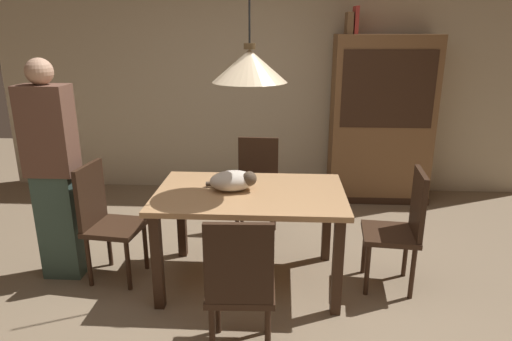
% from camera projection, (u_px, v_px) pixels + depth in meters
% --- Properties ---
extents(ground, '(10.00, 10.00, 0.00)m').
position_uv_depth(ground, '(254.00, 311.00, 3.18)').
color(ground, '#847056').
extents(back_wall, '(6.40, 0.10, 2.90)m').
position_uv_depth(back_wall, '(268.00, 69.00, 5.27)').
color(back_wall, beige).
rests_on(back_wall, ground).
extents(dining_table, '(1.40, 0.90, 0.75)m').
position_uv_depth(dining_table, '(250.00, 204.00, 3.37)').
color(dining_table, tan).
rests_on(dining_table, ground).
extents(chair_far_back, '(0.42, 0.42, 0.93)m').
position_uv_depth(chair_far_back, '(257.00, 183.00, 4.25)').
color(chair_far_back, '#382316').
rests_on(chair_far_back, ground).
extents(chair_right_side, '(0.44, 0.44, 0.93)m').
position_uv_depth(chair_right_side, '(402.00, 225.00, 3.34)').
color(chair_right_side, '#382316').
rests_on(chair_right_side, ground).
extents(chair_left_side, '(0.44, 0.44, 0.93)m').
position_uv_depth(chair_left_side, '(105.00, 217.00, 3.48)').
color(chair_left_side, '#382316').
rests_on(chair_left_side, ground).
extents(chair_near_front, '(0.42, 0.42, 0.93)m').
position_uv_depth(chair_near_front, '(240.00, 283.00, 2.57)').
color(chair_near_front, '#382316').
rests_on(chair_near_front, ground).
extents(cat_sleeping, '(0.40, 0.30, 0.16)m').
position_uv_depth(cat_sleeping, '(234.00, 181.00, 3.34)').
color(cat_sleeping, beige).
rests_on(cat_sleeping, dining_table).
extents(pendant_lamp, '(0.52, 0.52, 1.30)m').
position_uv_depth(pendant_lamp, '(250.00, 66.00, 3.07)').
color(pendant_lamp, beige).
extents(hutch_bookcase, '(1.12, 0.45, 1.85)m').
position_uv_depth(hutch_bookcase, '(381.00, 123.00, 5.05)').
color(hutch_bookcase, brown).
rests_on(hutch_bookcase, ground).
extents(book_brown_thick, '(0.06, 0.24, 0.22)m').
position_uv_depth(book_brown_thick, '(349.00, 23.00, 4.75)').
color(book_brown_thick, brown).
rests_on(book_brown_thick, hutch_bookcase).
extents(book_red_tall, '(0.04, 0.22, 0.28)m').
position_uv_depth(book_red_tall, '(356.00, 20.00, 4.74)').
color(book_red_tall, '#B73833').
rests_on(book_red_tall, hutch_bookcase).
extents(person_standing, '(0.36, 0.22, 1.71)m').
position_uv_depth(person_standing, '(53.00, 172.00, 3.41)').
color(person_standing, '#3D564C').
rests_on(person_standing, ground).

